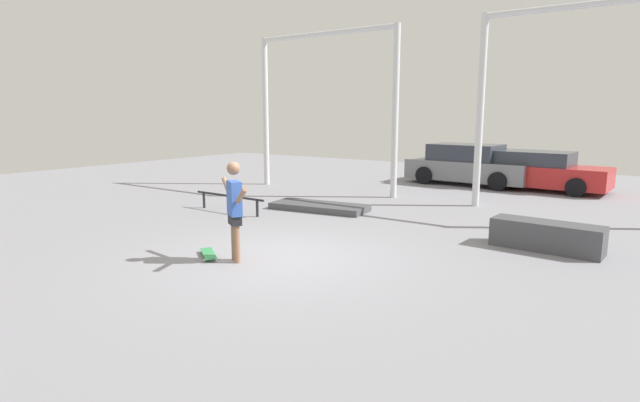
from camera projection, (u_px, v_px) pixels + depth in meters
name	position (u px, v px, depth m)	size (l,w,h in m)	color
ground_plane	(277.00, 258.00, 9.08)	(36.00, 36.00, 0.00)	gray
skateboarder	(235.00, 205.00, 8.69)	(1.30, 0.82, 1.78)	#8C664C
skateboard	(208.00, 254.00, 9.12)	(0.77, 0.64, 0.08)	#338C4C
grind_box	(546.00, 236.00, 9.57)	(2.00, 0.63, 0.55)	#47474C
manual_pad	(319.00, 207.00, 13.60)	(2.64, 1.05, 0.17)	#47474C
grind_rail	(229.00, 199.00, 13.26)	(2.49, 0.14, 0.47)	black
canopy_support_left	(325.00, 94.00, 16.58)	(5.42, 0.20, 5.25)	silver
canopy_support_right	(588.00, 87.00, 12.18)	(5.42, 0.20, 5.25)	silver
parked_car_grey	(468.00, 165.00, 18.44)	(4.54, 2.20, 1.49)	slate
parked_car_red	(537.00, 171.00, 17.14)	(4.49, 2.11, 1.33)	red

